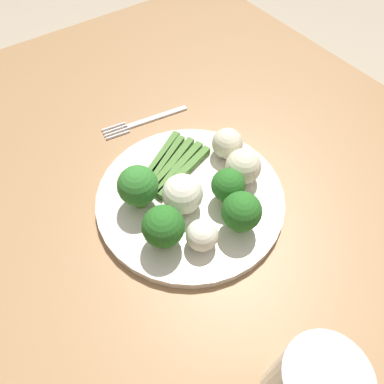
{
  "coord_description": "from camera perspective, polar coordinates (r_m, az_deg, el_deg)",
  "views": [
    {
      "loc": [
        -0.25,
        0.19,
        1.21
      ],
      "look_at": [
        0.02,
        -0.0,
        0.76
      ],
      "focal_mm": 33.79,
      "sensor_mm": 36.0,
      "label": 1
    }
  ],
  "objects": [
    {
      "name": "broccoli_back_right",
      "position": [
        0.53,
        5.7,
        1.03
      ],
      "size": [
        0.05,
        0.05,
        0.06
      ],
      "color": "#568E33",
      "rests_on": "plate"
    },
    {
      "name": "plate",
      "position": [
        0.56,
        -0.0,
        -0.75
      ],
      "size": [
        0.29,
        0.29,
        0.01
      ],
      "primitive_type": "cylinder",
      "color": "silver",
      "rests_on": "dining_table"
    },
    {
      "name": "cauliflower_back",
      "position": [
        0.52,
        -1.51,
        -0.32
      ],
      "size": [
        0.06,
        0.06,
        0.06
      ],
      "primitive_type": "sphere",
      "color": "white",
      "rests_on": "plate"
    },
    {
      "name": "fork",
      "position": [
        0.69,
        -7.47,
        11.02
      ],
      "size": [
        0.04,
        0.17,
        0.0
      ],
      "rotation": [
        0.0,
        0.0,
        1.42
      ],
      "color": "silver",
      "rests_on": "dining_table"
    },
    {
      "name": "asparagus_bundle",
      "position": [
        0.59,
        -3.2,
        4.3
      ],
      "size": [
        0.11,
        0.14,
        0.01
      ],
      "rotation": [
        0.0,
        0.0,
        5.15
      ],
      "color": "#47752D",
      "rests_on": "plate"
    },
    {
      "name": "ground_plane",
      "position": [
        1.26,
        0.41,
        -22.04
      ],
      "size": [
        6.0,
        6.0,
        0.02
      ],
      "primitive_type": "cube",
      "color": "#B7A88E"
    },
    {
      "name": "cauliflower_mid",
      "position": [
        0.59,
        5.6,
        7.63
      ],
      "size": [
        0.05,
        0.05,
        0.05
      ],
      "primitive_type": "sphere",
      "color": "beige",
      "rests_on": "plate"
    },
    {
      "name": "broccoli_left",
      "position": [
        0.48,
        -4.55,
        -5.51
      ],
      "size": [
        0.06,
        0.06,
        0.07
      ],
      "color": "#568E33",
      "rests_on": "plate"
    },
    {
      "name": "cauliflower_edge",
      "position": [
        0.56,
        8.24,
        3.8
      ],
      "size": [
        0.06,
        0.06,
        0.06
      ],
      "primitive_type": "sphere",
      "color": "beige",
      "rests_on": "plate"
    },
    {
      "name": "cauliflower_right",
      "position": [
        0.49,
        1.58,
        -6.84
      ],
      "size": [
        0.04,
        0.04,
        0.04
      ],
      "primitive_type": "sphere",
      "color": "white",
      "rests_on": "plate"
    },
    {
      "name": "dining_table",
      "position": [
        0.65,
        0.75,
        -7.77
      ],
      "size": [
        1.21,
        0.98,
        0.74
      ],
      "color": "#9E754C",
      "rests_on": "ground_plane"
    },
    {
      "name": "broccoli_near_center",
      "position": [
        0.5,
        7.81,
        -3.12
      ],
      "size": [
        0.06,
        0.06,
        0.07
      ],
      "color": "#568E33",
      "rests_on": "plate"
    },
    {
      "name": "broccoli_front",
      "position": [
        0.52,
        -8.52,
        0.9
      ],
      "size": [
        0.06,
        0.06,
        0.07
      ],
      "color": "#609E3D",
      "rests_on": "plate"
    }
  ]
}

